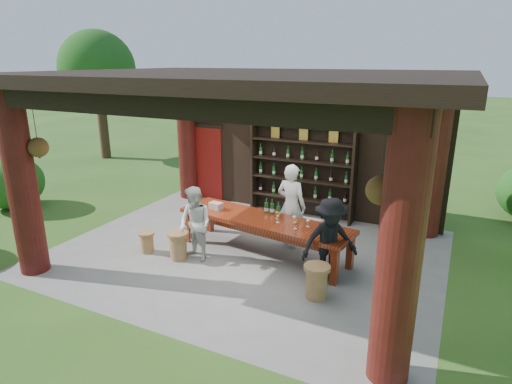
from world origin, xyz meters
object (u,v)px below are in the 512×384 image
at_px(napkin_basket, 216,206).
at_px(stool_far_left, 147,242).
at_px(tasting_table, 264,224).
at_px(stool_near_left, 178,245).
at_px(stool_near_right, 317,281).
at_px(guest_man, 330,242).
at_px(host, 291,206).
at_px(guest_woman, 195,224).
at_px(wine_shelf, 302,171).

bearing_deg(napkin_basket, stool_far_left, -134.83).
distance_m(tasting_table, stool_near_left, 1.70).
bearing_deg(stool_far_left, napkin_basket, 45.17).
relative_size(stool_near_right, guest_man, 0.37).
relative_size(stool_near_right, stool_far_left, 1.32).
xyz_separation_m(host, napkin_basket, (-1.45, -0.55, -0.05)).
relative_size(host, guest_woman, 1.20).
distance_m(wine_shelf, tasting_table, 2.45).
bearing_deg(stool_near_left, stool_far_left, -177.69).
bearing_deg(guest_man, wine_shelf, 79.95).
relative_size(wine_shelf, tasting_table, 0.71).
distance_m(host, napkin_basket, 1.55).
height_order(wine_shelf, host, wine_shelf).
bearing_deg(guest_woman, stool_near_right, 8.20).
height_order(stool_near_left, stool_far_left, stool_near_left).
xyz_separation_m(wine_shelf, tasting_table, (0.11, -2.40, -0.51)).
xyz_separation_m(stool_far_left, guest_woman, (1.06, 0.17, 0.50)).
xyz_separation_m(wine_shelf, host, (0.44, -1.78, -0.27)).
height_order(wine_shelf, stool_far_left, wine_shelf).
distance_m(wine_shelf, guest_man, 3.36).
distance_m(stool_far_left, host, 2.98).
xyz_separation_m(stool_near_left, stool_near_right, (2.85, -0.19, 0.01)).
height_order(stool_far_left, guest_woman, guest_woman).
bearing_deg(napkin_basket, guest_man, -13.20).
xyz_separation_m(host, guest_woman, (-1.40, -1.39, -0.15)).
bearing_deg(stool_near_left, stool_near_right, -3.75).
bearing_deg(guest_woman, stool_near_left, -140.04).
height_order(stool_near_right, guest_man, guest_man).
distance_m(wine_shelf, napkin_basket, 2.56).
relative_size(stool_near_left, stool_near_right, 0.96).
bearing_deg(guest_man, tasting_table, 121.36).
height_order(tasting_table, stool_far_left, tasting_table).
bearing_deg(stool_near_right, tasting_table, 142.85).
relative_size(stool_near_left, stool_far_left, 1.27).
relative_size(tasting_table, guest_woman, 2.52).
xyz_separation_m(stool_near_right, stool_far_left, (-3.59, 0.16, -0.07)).
distance_m(stool_near_left, guest_woman, 0.56).
bearing_deg(wine_shelf, stool_far_left, -121.16).
distance_m(tasting_table, guest_woman, 1.33).
bearing_deg(napkin_basket, host, 20.84).
height_order(stool_far_left, guest_man, guest_man).
bearing_deg(guest_man, napkin_basket, 128.24).
bearing_deg(stool_near_left, napkin_basket, 74.75).
relative_size(stool_near_right, guest_woman, 0.39).
bearing_deg(guest_woman, host, 60.56).
bearing_deg(host, guest_woman, 52.58).
bearing_deg(stool_near_left, wine_shelf, 68.87).
height_order(host, napkin_basket, host).
height_order(tasting_table, stool_near_right, tasting_table).
xyz_separation_m(stool_far_left, host, (2.46, 1.57, 0.64)).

